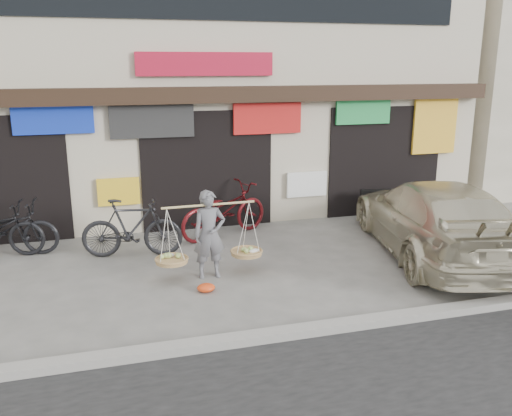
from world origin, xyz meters
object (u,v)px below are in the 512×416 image
object	(u,v)px
bike_1	(132,228)
street_vendor	(209,238)
bike_2	(224,210)
bike_0	(4,229)
suv	(434,218)

from	to	relation	value
bike_1	street_vendor	bearing A→B (deg)	-128.34
bike_1	bike_2	bearing A→B (deg)	-58.07
bike_0	bike_2	size ratio (longest dim) A/B	0.93
bike_1	suv	distance (m)	5.97
bike_0	suv	world-z (taller)	suv
bike_0	suv	bearing A→B (deg)	-96.16
street_vendor	bike_0	size ratio (longest dim) A/B	0.92
street_vendor	bike_0	xyz separation A→B (m)	(-3.69, 2.22, -0.18)
street_vendor	bike_2	distance (m)	2.37
street_vendor	suv	bearing A→B (deg)	-2.08
bike_0	suv	xyz separation A→B (m)	(8.20, -2.28, 0.21)
bike_0	bike_1	distance (m)	2.54
bike_0	bike_1	xyz separation A→B (m)	(2.43, -0.77, 0.04)
bike_1	bike_2	size ratio (longest dim) A/B	0.88
bike_1	suv	world-z (taller)	suv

